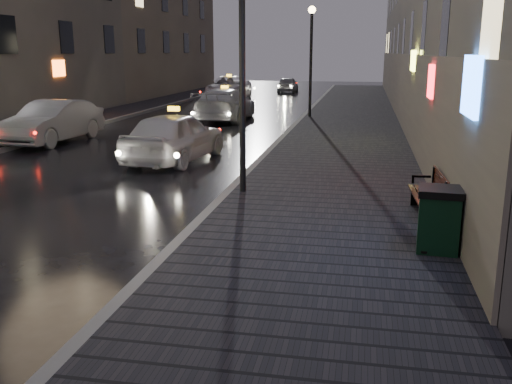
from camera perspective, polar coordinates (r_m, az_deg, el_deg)
ground at (r=8.65m, az=-22.34°, el=-9.65°), size 120.00×120.00×0.00m
sidewalk at (r=27.77m, az=9.42°, el=7.01°), size 4.60×58.00×0.15m
curb at (r=27.93m, az=4.46°, el=7.19°), size 0.20×58.00×0.15m
sidewalk_far at (r=30.77m, az=-14.94°, el=7.38°), size 2.40×58.00×0.15m
curb_far at (r=30.23m, az=-12.70°, el=7.40°), size 0.20×58.00×0.15m
building_far_c at (r=49.07m, az=-11.28°, el=16.17°), size 6.00×22.00×11.00m
lamp_near at (r=12.87m, az=-1.40°, el=14.70°), size 0.36×0.36×5.28m
lamp_far at (r=28.71m, az=5.54°, el=14.17°), size 0.36×0.36×5.28m
bench at (r=11.74m, az=17.14°, el=-0.19°), size 0.65×1.68×0.85m
trash_bin at (r=9.65m, az=17.80°, el=-2.57°), size 0.74×0.74×1.04m
taxi_near at (r=17.72m, az=-8.14°, el=5.53°), size 2.34×4.72×1.55m
car_left_mid at (r=22.58m, az=-19.63°, el=6.64°), size 1.94×4.79×1.55m
taxi_mid at (r=28.27m, az=-3.13°, el=8.73°), size 2.20×5.39×1.56m
taxi_far at (r=41.09m, az=-2.70°, el=10.37°), size 3.17×6.03×1.62m
car_far at (r=48.31m, az=3.20°, el=10.68°), size 1.57×3.78×1.28m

